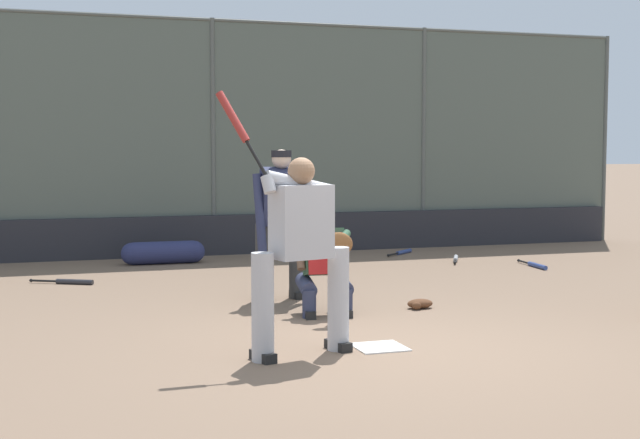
{
  "coord_description": "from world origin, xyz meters",
  "views": [
    {
      "loc": [
        2.86,
        7.09,
        1.72
      ],
      "look_at": [
        0.22,
        -1.0,
        1.05
      ],
      "focal_mm": 50.0,
      "sensor_mm": 36.0,
      "label": 1
    }
  ],
  "objects_px": {
    "umpire_home": "(281,219)",
    "spare_bat_first_base_side": "(456,259)",
    "spare_bat_by_padding": "(402,252)",
    "fielding_glove_on_dirt": "(420,304)",
    "catcher_behind_plate": "(325,260)",
    "batter_at_plate": "(300,248)",
    "equipment_bag_dugout_side": "(163,253)",
    "spare_bat_near_backstop": "(535,265)",
    "spare_bat_third_base_side": "(70,282)"
  },
  "relations": [
    {
      "from": "spare_bat_near_backstop",
      "to": "equipment_bag_dugout_side",
      "type": "xyz_separation_m",
      "value": [
        5.11,
        -2.09,
        0.14
      ]
    },
    {
      "from": "spare_bat_near_backstop",
      "to": "spare_bat_by_padding",
      "type": "bearing_deg",
      "value": -144.84
    },
    {
      "from": "umpire_home",
      "to": "equipment_bag_dugout_side",
      "type": "bearing_deg",
      "value": -78.82
    },
    {
      "from": "spare_bat_first_base_side",
      "to": "fielding_glove_on_dirt",
      "type": "height_order",
      "value": "fielding_glove_on_dirt"
    },
    {
      "from": "catcher_behind_plate",
      "to": "spare_bat_by_padding",
      "type": "height_order",
      "value": "catcher_behind_plate"
    },
    {
      "from": "umpire_home",
      "to": "spare_bat_third_base_side",
      "type": "distance_m",
      "value": 3.13
    },
    {
      "from": "umpire_home",
      "to": "spare_bat_first_base_side",
      "type": "bearing_deg",
      "value": -145.41
    },
    {
      "from": "umpire_home",
      "to": "spare_bat_third_base_side",
      "type": "height_order",
      "value": "umpire_home"
    },
    {
      "from": "spare_bat_near_backstop",
      "to": "spare_bat_by_padding",
      "type": "xyz_separation_m",
      "value": [
        1.2,
        -2.12,
        0.0
      ]
    },
    {
      "from": "catcher_behind_plate",
      "to": "umpire_home",
      "type": "height_order",
      "value": "umpire_home"
    },
    {
      "from": "umpire_home",
      "to": "spare_bat_by_padding",
      "type": "xyz_separation_m",
      "value": [
        -3.08,
        -3.66,
        -0.89
      ]
    },
    {
      "from": "catcher_behind_plate",
      "to": "spare_bat_first_base_side",
      "type": "xyz_separation_m",
      "value": [
        -3.33,
        -3.61,
        -0.54
      ]
    },
    {
      "from": "spare_bat_by_padding",
      "to": "spare_bat_near_backstop",
      "type": "bearing_deg",
      "value": -101.28
    },
    {
      "from": "spare_bat_by_padding",
      "to": "fielding_glove_on_dirt",
      "type": "relative_size",
      "value": 2.29
    },
    {
      "from": "spare_bat_near_backstop",
      "to": "spare_bat_third_base_side",
      "type": "height_order",
      "value": "same"
    },
    {
      "from": "spare_bat_near_backstop",
      "to": "spare_bat_third_base_side",
      "type": "bearing_deg",
      "value": -88.06
    },
    {
      "from": "fielding_glove_on_dirt",
      "to": "catcher_behind_plate",
      "type": "bearing_deg",
      "value": 0.61
    },
    {
      "from": "batter_at_plate",
      "to": "catcher_behind_plate",
      "type": "relative_size",
      "value": 1.98
    },
    {
      "from": "spare_bat_third_base_side",
      "to": "spare_bat_near_backstop",
      "type": "bearing_deg",
      "value": 25.76
    },
    {
      "from": "batter_at_plate",
      "to": "spare_bat_by_padding",
      "type": "relative_size",
      "value": 3.35
    },
    {
      "from": "catcher_behind_plate",
      "to": "spare_bat_first_base_side",
      "type": "distance_m",
      "value": 4.94
    },
    {
      "from": "catcher_behind_plate",
      "to": "spare_bat_by_padding",
      "type": "distance_m",
      "value": 5.54
    },
    {
      "from": "catcher_behind_plate",
      "to": "equipment_bag_dugout_side",
      "type": "bearing_deg",
      "value": -70.3
    },
    {
      "from": "fielding_glove_on_dirt",
      "to": "equipment_bag_dugout_side",
      "type": "height_order",
      "value": "equipment_bag_dugout_side"
    },
    {
      "from": "batter_at_plate",
      "to": "spare_bat_near_backstop",
      "type": "height_order",
      "value": "batter_at_plate"
    },
    {
      "from": "catcher_behind_plate",
      "to": "equipment_bag_dugout_side",
      "type": "height_order",
      "value": "catcher_behind_plate"
    },
    {
      "from": "catcher_behind_plate",
      "to": "spare_bat_first_base_side",
      "type": "bearing_deg",
      "value": -125.25
    },
    {
      "from": "spare_bat_third_base_side",
      "to": "equipment_bag_dugout_side",
      "type": "relative_size",
      "value": 0.62
    },
    {
      "from": "spare_bat_third_base_side",
      "to": "fielding_glove_on_dirt",
      "type": "xyz_separation_m",
      "value": [
        -3.53,
        2.99,
        0.02
      ]
    },
    {
      "from": "umpire_home",
      "to": "spare_bat_first_base_side",
      "type": "distance_m",
      "value": 4.45
    },
    {
      "from": "fielding_glove_on_dirt",
      "to": "equipment_bag_dugout_side",
      "type": "xyz_separation_m",
      "value": [
        2.1,
        -4.65,
        0.12
      ]
    },
    {
      "from": "spare_bat_near_backstop",
      "to": "equipment_bag_dugout_side",
      "type": "distance_m",
      "value": 5.52
    },
    {
      "from": "spare_bat_third_base_side",
      "to": "spare_bat_by_padding",
      "type": "bearing_deg",
      "value": 47.02
    },
    {
      "from": "umpire_home",
      "to": "spare_bat_first_base_side",
      "type": "xyz_separation_m",
      "value": [
        -3.51,
        -2.58,
        -0.89
      ]
    },
    {
      "from": "spare_bat_by_padding",
      "to": "equipment_bag_dugout_side",
      "type": "distance_m",
      "value": 3.92
    },
    {
      "from": "spare_bat_third_base_side",
      "to": "spare_bat_first_base_side",
      "type": "bearing_deg",
      "value": 35.53
    },
    {
      "from": "spare_bat_third_base_side",
      "to": "equipment_bag_dugout_side",
      "type": "height_order",
      "value": "equipment_bag_dugout_side"
    },
    {
      "from": "spare_bat_by_padding",
      "to": "equipment_bag_dugout_side",
      "type": "xyz_separation_m",
      "value": [
        3.91,
        0.02,
        0.14
      ]
    },
    {
      "from": "batter_at_plate",
      "to": "umpire_home",
      "type": "bearing_deg",
      "value": -117.35
    },
    {
      "from": "catcher_behind_plate",
      "to": "spare_bat_by_padding",
      "type": "relative_size",
      "value": 1.69
    },
    {
      "from": "spare_bat_near_backstop",
      "to": "spare_bat_by_padding",
      "type": "distance_m",
      "value": 2.43
    },
    {
      "from": "equipment_bag_dugout_side",
      "to": "spare_bat_by_padding",
      "type": "bearing_deg",
      "value": -179.68
    },
    {
      "from": "batter_at_plate",
      "to": "umpire_home",
      "type": "xyz_separation_m",
      "value": [
        -0.6,
        -2.72,
        0.02
      ]
    },
    {
      "from": "equipment_bag_dugout_side",
      "to": "spare_bat_first_base_side",
      "type": "bearing_deg",
      "value": 166.34
    },
    {
      "from": "spare_bat_first_base_side",
      "to": "equipment_bag_dugout_side",
      "type": "bearing_deg",
      "value": 104.32
    },
    {
      "from": "batter_at_plate",
      "to": "fielding_glove_on_dirt",
      "type": "relative_size",
      "value": 7.64
    },
    {
      "from": "batter_at_plate",
      "to": "spare_bat_by_padding",
      "type": "height_order",
      "value": "batter_at_plate"
    },
    {
      "from": "batter_at_plate",
      "to": "spare_bat_first_base_side",
      "type": "distance_m",
      "value": 6.76
    },
    {
      "from": "batter_at_plate",
      "to": "fielding_glove_on_dirt",
      "type": "bearing_deg",
      "value": -152.62
    },
    {
      "from": "catcher_behind_plate",
      "to": "umpire_home",
      "type": "bearing_deg",
      "value": -72.52
    }
  ]
}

